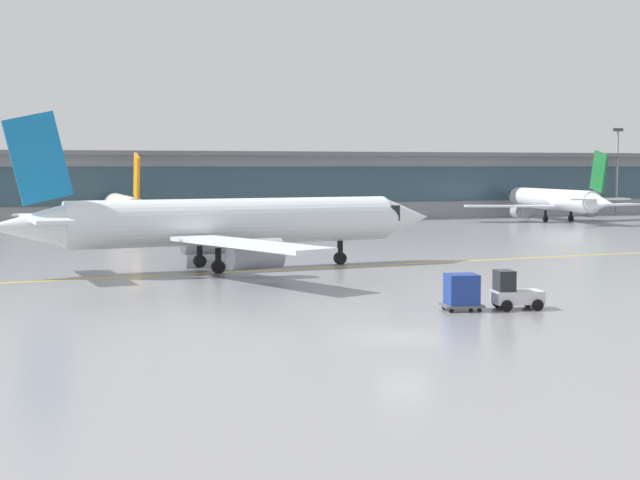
{
  "coord_description": "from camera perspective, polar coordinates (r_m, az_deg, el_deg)",
  "views": [
    {
      "loc": [
        -17.51,
        -37.83,
        7.65
      ],
      "look_at": [
        2.29,
        17.51,
        3.0
      ],
      "focal_mm": 52.93,
      "sensor_mm": 36.0,
      "label": 1
    }
  ],
  "objects": [
    {
      "name": "cargo_dolly_lead",
      "position": [
        50.38,
        8.56,
        -3.05
      ],
      "size": [
        2.36,
        1.96,
        1.94
      ],
      "rotation": [
        0.0,
        0.0,
        -0.19
      ],
      "color": "#595B60",
      "rests_on": "ground_plane"
    },
    {
      "name": "terminal_concourse",
      "position": [
        131.12,
        -12.02,
        3.23
      ],
      "size": [
        228.0,
        11.0,
        9.6
      ],
      "color": "#9EA3A8",
      "rests_on": "ground_plane"
    },
    {
      "name": "apron_light_mast_1",
      "position": [
        155.46,
        17.52,
        4.23
      ],
      "size": [
        1.8,
        0.36,
        13.49
      ],
      "color": "gray",
      "rests_on": "ground_plane"
    },
    {
      "name": "ground_plane",
      "position": [
        42.38,
        5.1,
        -5.89
      ],
      "size": [
        400.0,
        400.0,
        0.0
      ],
      "primitive_type": "plane",
      "color": "gray"
    },
    {
      "name": "gate_airplane_1",
      "position": [
        113.25,
        -11.74,
        1.93
      ],
      "size": [
        25.4,
        27.25,
        9.05
      ],
      "rotation": [
        0.0,
        0.0,
        1.56
      ],
      "color": "silver",
      "rests_on": "ground_plane"
    },
    {
      "name": "taxiing_regional_jet",
      "position": [
        69.86,
        -5.53,
        1.02
      ],
      "size": [
        34.34,
        31.86,
        11.37
      ],
      "rotation": [
        0.0,
        0.0,
        0.07
      ],
      "color": "white",
      "rests_on": "ground_plane"
    },
    {
      "name": "baggage_tug",
      "position": [
        51.34,
        11.62,
        -3.13
      ],
      "size": [
        2.81,
        2.02,
        2.1
      ],
      "rotation": [
        0.0,
        0.0,
        -0.19
      ],
      "color": "silver",
      "rests_on": "ground_plane"
    },
    {
      "name": "gate_airplane_2",
      "position": [
        134.49,
        13.95,
        2.36
      ],
      "size": [
        26.85,
        28.98,
        9.59
      ],
      "rotation": [
        0.0,
        0.0,
        1.49
      ],
      "color": "white",
      "rests_on": "ground_plane"
    },
    {
      "name": "taxiway_centreline_stripe",
      "position": [
        68.36,
        -4.75,
        -1.91
      ],
      "size": [
        109.76,
        7.97,
        0.01
      ],
      "primitive_type": "cube",
      "rotation": [
        0.0,
        0.0,
        0.07
      ],
      "color": "yellow",
      "rests_on": "ground_plane"
    }
  ]
}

